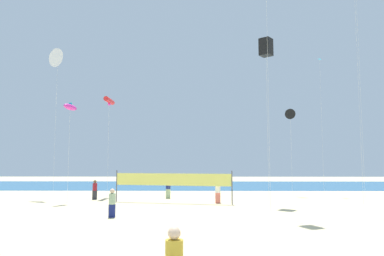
# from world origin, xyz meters

# --- Properties ---
(ground_plane) EXTENTS (120.00, 120.00, 0.00)m
(ground_plane) POSITION_xyz_m (0.00, 0.00, 0.00)
(ground_plane) COLOR beige
(ocean_band) EXTENTS (120.00, 20.00, 0.01)m
(ocean_band) POSITION_xyz_m (0.00, 30.83, 0.00)
(ocean_band) COLOR #28608C
(ocean_band) RESTS_ON ground
(beachgoer_maroon_shirt) EXTENTS (0.36, 0.36, 1.58)m
(beachgoer_maroon_shirt) POSITION_xyz_m (-9.26, 11.70, 0.84)
(beachgoer_maroon_shirt) COLOR #2D2D33
(beachgoer_maroon_shirt) RESTS_ON ground
(beachgoer_navy_shirt) EXTENTS (0.39, 0.39, 1.72)m
(beachgoer_navy_shirt) POSITION_xyz_m (-3.36, 12.76, 0.92)
(beachgoer_navy_shirt) COLOR #99B28C
(beachgoer_navy_shirt) RESTS_ON ground
(beachgoer_sage_shirt) EXTENTS (0.36, 0.36, 1.56)m
(beachgoer_sage_shirt) POSITION_xyz_m (-5.57, 1.95, 0.83)
(beachgoer_sage_shirt) COLOR navy
(beachgoer_sage_shirt) RESTS_ON ground
(beachgoer_white_shirt) EXTENTS (0.38, 0.38, 1.68)m
(beachgoer_white_shirt) POSITION_xyz_m (0.62, 9.13, 0.90)
(beachgoer_white_shirt) COLOR #EA7260
(beachgoer_white_shirt) RESTS_ON ground
(volleyball_net) EXTENTS (8.83, 2.04, 2.40)m
(volleyball_net) POSITION_xyz_m (-2.78, 9.23, 1.64)
(volleyball_net) COLOR #4C4C51
(volleyball_net) RESTS_ON ground
(kite_white_delta) EXTENTS (1.74, 1.12, 13.18)m
(kite_white_delta) POSITION_xyz_m (-13.42, 13.57, 12.32)
(kite_white_delta) COLOR silver
(kite_white_delta) RESTS_ON ground
(kite_red_tube) EXTENTS (0.47, 2.29, 8.77)m
(kite_red_tube) POSITION_xyz_m (-8.84, 14.15, 8.53)
(kite_red_tube) COLOR silver
(kite_red_tube) RESTS_ON ground
(kite_black_delta) EXTENTS (1.04, 0.67, 7.99)m
(kite_black_delta) POSITION_xyz_m (7.82, 15.75, 7.49)
(kite_black_delta) COLOR silver
(kite_black_delta) RESTS_ON ground
(kite_magenta_inflatable) EXTENTS (1.01, 1.37, 7.61)m
(kite_magenta_inflatable) POSITION_xyz_m (-10.72, 9.51, 7.25)
(kite_magenta_inflatable) COLOR silver
(kite_magenta_inflatable) RESTS_ON ground
(kite_black_box) EXTENTS (1.15, 1.15, 12.29)m
(kite_black_box) POSITION_xyz_m (4.28, 8.58, 11.62)
(kite_black_box) COLOR silver
(kite_black_box) RESTS_ON ground
(kite_cyan_diamond) EXTENTS (0.52, 0.52, 13.18)m
(kite_cyan_diamond) POSITION_xyz_m (11.06, 16.72, 12.26)
(kite_cyan_diamond) COLOR silver
(kite_cyan_diamond) RESTS_ON ground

